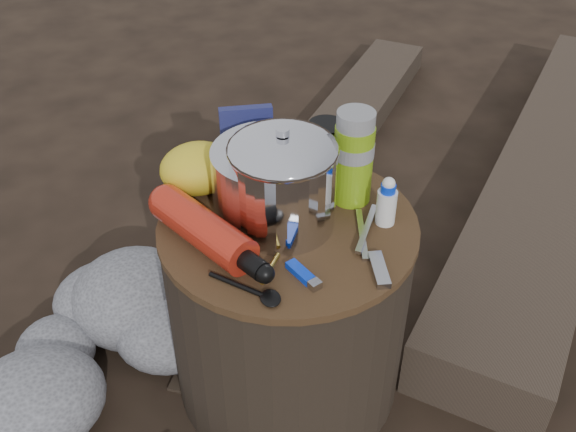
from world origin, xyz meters
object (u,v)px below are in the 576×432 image
object	(u,v)px
stump	(288,307)
thermos	(353,158)
camping_pot	(283,181)
travel_mug	(326,147)
fuel_bottle	(204,229)
log_main	(553,175)

from	to	relation	value
stump	thermos	size ratio (longest dim) A/B	2.58
stump	camping_pot	xyz separation A→B (m)	(-0.01, 0.00, 0.33)
thermos	travel_mug	xyz separation A→B (m)	(-0.02, 0.12, -0.04)
camping_pot	fuel_bottle	distance (m)	0.17
log_main	camping_pot	bearing A→B (deg)	-111.95
stump	log_main	bearing A→B (deg)	24.82
camping_pot	stump	bearing A→B (deg)	-23.32
log_main	camping_pot	size ratio (longest dim) A/B	9.52
stump	fuel_bottle	size ratio (longest dim) A/B	1.68
fuel_bottle	log_main	bearing A→B (deg)	-5.52
fuel_bottle	travel_mug	world-z (taller)	travel_mug
fuel_bottle	travel_mug	size ratio (longest dim) A/B	2.74
stump	travel_mug	xyz separation A→B (m)	(0.13, 0.16, 0.29)
stump	thermos	distance (m)	0.36
log_main	fuel_bottle	bearing A→B (deg)	-113.96
stump	thermos	world-z (taller)	thermos
camping_pot	fuel_bottle	world-z (taller)	camping_pot
stump	fuel_bottle	distance (m)	0.32
log_main	travel_mug	xyz separation A→B (m)	(-0.87, -0.30, 0.44)
stump	log_main	world-z (taller)	stump
fuel_bottle	thermos	distance (m)	0.32
stump	travel_mug	world-z (taller)	travel_mug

